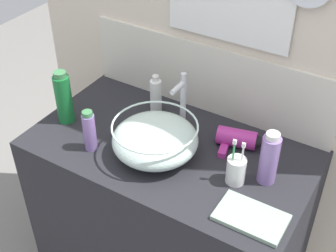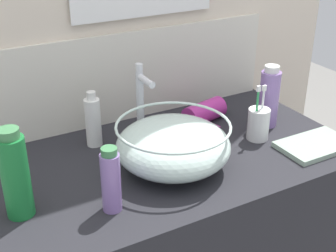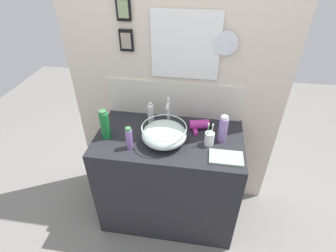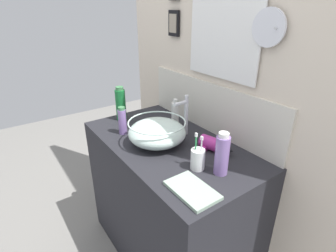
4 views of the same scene
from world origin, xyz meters
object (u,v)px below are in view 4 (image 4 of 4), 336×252
Objects in this scene: glass_bowl_sink at (157,132)px; shampoo_bottle at (121,104)px; faucet at (185,113)px; lotion_bottle at (175,113)px; hair_drier at (216,146)px; spray_bottle at (122,121)px; soap_dispenser at (222,154)px; hand_towel at (192,190)px; toothbrush_cup at (198,159)px.

shampoo_bottle is at bearing -178.71° from glass_bowl_sink.
faucet reaches higher than lotion_bottle.
spray_bottle is (-0.48, -0.31, 0.05)m from hair_drier.
faucet is at bearing 164.54° from soap_dispenser.
lotion_bottle is 0.78× the size of hand_towel.
faucet is 0.48m from shampoo_bottle.
shampoo_bottle is at bearing -162.50° from hair_drier.
lotion_bottle reaches higher than hair_drier.
hair_drier is 0.41m from lotion_bottle.
lotion_bottle is (-0.47, 0.22, 0.03)m from toothbrush_cup.
toothbrush_cup reaches higher than lotion_bottle.
toothbrush_cup is at bearing -70.10° from hair_drier.
shampoo_bottle is 1.31× the size of lotion_bottle.
hair_drier is 0.73m from shampoo_bottle.
soap_dispenser is at bearing 6.33° from shampoo_bottle.
toothbrush_cup is 0.81× the size of hand_towel.
lotion_bottle is at bearing 76.14° from spray_bottle.
spray_bottle is at bearing -164.02° from soap_dispenser.
soap_dispenser is 0.92× the size of hand_towel.
spray_bottle is 0.97× the size of lotion_bottle.
shampoo_bottle reaches higher than lotion_bottle.
glass_bowl_sink is at bearing -176.31° from toothbrush_cup.
glass_bowl_sink is 1.42× the size of hand_towel.
lotion_bottle is (-0.40, 0.03, 0.05)m from hair_drier.
spray_bottle reaches higher than hair_drier.
spray_bottle is at bearing -167.65° from toothbrush_cup.
glass_bowl_sink is 0.43m from shampoo_bottle.
faucet is at bearing 151.13° from toothbrush_cup.
lotion_bottle is at bearing 165.74° from faucet.
soap_dispenser reaches higher than glass_bowl_sink.
shampoo_bottle is (-0.20, 0.09, 0.03)m from spray_bottle.
faucet is 0.28m from hair_drier.
spray_bottle is at bearing 178.88° from hand_towel.
glass_bowl_sink is 0.33m from hair_drier.
faucet is 1.44× the size of spray_bottle.
hair_drier is 0.90× the size of hand_towel.
faucet is at bearing 52.38° from spray_bottle.
toothbrush_cup reaches higher than hand_towel.
shampoo_bottle is at bearing -173.67° from soap_dispenser.
faucet reaches higher than spray_bottle.
hand_towel is at bearing -48.24° from toothbrush_cup.
lotion_bottle is at bearing 155.39° from toothbrush_cup.
shampoo_bottle reaches higher than glass_bowl_sink.
lotion_bottle is (-0.15, 0.04, -0.06)m from faucet.
hand_towel is (0.87, -0.10, -0.10)m from shampoo_bottle.
spray_bottle is 0.74× the size of shampoo_bottle.
toothbrush_cup is (0.07, -0.19, 0.02)m from hair_drier.
lotion_bottle is at bearing 175.92° from hair_drier.
lotion_bottle is at bearing 164.85° from soap_dispenser.
shampoo_bottle reaches higher than hair_drier.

